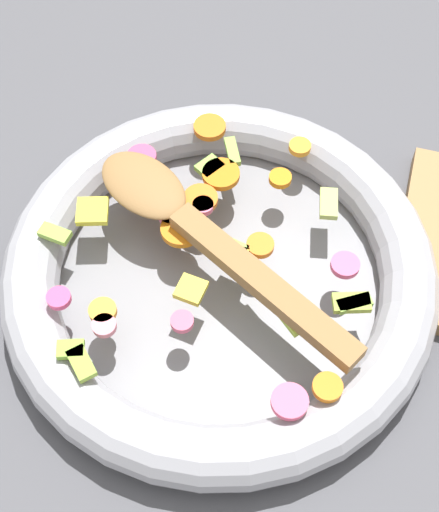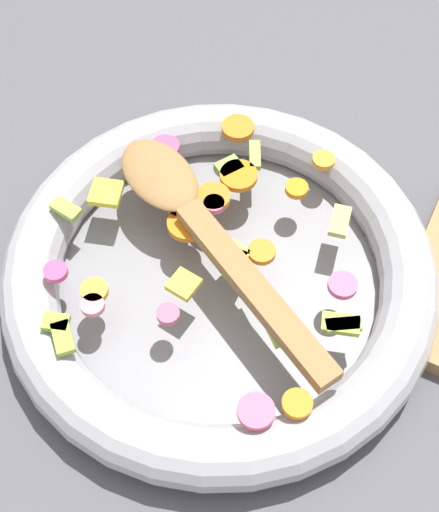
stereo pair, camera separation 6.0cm
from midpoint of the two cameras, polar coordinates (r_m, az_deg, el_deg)
name	(u,v)px [view 2 (the right image)]	position (r m, az deg, el deg)	size (l,w,h in m)	color
ground_plane	(220,286)	(0.64, 2.66, -2.60)	(4.00, 4.00, 0.00)	#4C4C51
skillet	(220,273)	(0.62, 2.74, -1.59)	(0.38, 0.38, 0.05)	slate
chopped_vegetables	(212,234)	(0.60, 2.22, 1.53)	(0.29, 0.29, 0.01)	orange
wooden_spoon	(200,224)	(0.60, 1.28, 2.35)	(0.27, 0.17, 0.01)	olive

